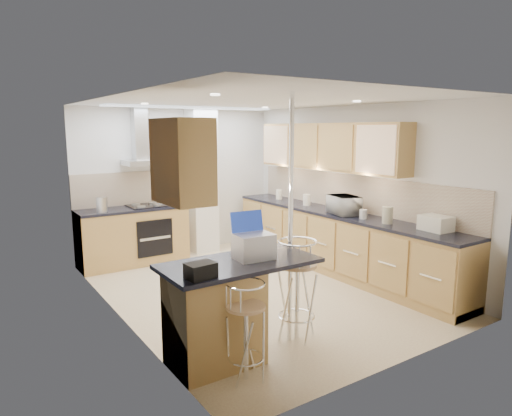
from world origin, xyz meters
TOP-DOWN VIEW (x-y plane):
  - ground at (0.00, 0.00)m, footprint 4.80×4.80m
  - room_shell at (0.32, 0.38)m, footprint 3.64×4.84m
  - right_counter at (1.50, 0.00)m, footprint 0.63×4.40m
  - back_counter at (-0.95, 2.10)m, footprint 1.70×0.63m
  - peninsula at (-1.12, -1.45)m, footprint 1.47×0.72m
  - microwave at (1.44, -0.20)m, footprint 0.45×0.56m
  - laptop at (-0.97, -1.45)m, footprint 0.37×0.29m
  - bag at (-1.64, -1.69)m, footprint 0.25×0.19m
  - bar_stool_near at (-1.30, -1.83)m, footprint 0.41×0.41m
  - bar_stool_end at (-0.43, -1.45)m, footprint 0.59×0.59m
  - jar_a at (1.50, 0.71)m, footprint 0.14×0.14m
  - jar_b at (1.52, 1.50)m, footprint 0.13×0.13m
  - jar_c at (1.45, -0.98)m, footprint 0.17×0.17m
  - jar_d at (1.42, -0.59)m, footprint 0.10×0.10m
  - bread_bin at (1.61, -1.61)m, footprint 0.29×0.36m
  - kettle at (-1.45, 1.96)m, footprint 0.16×0.16m

SIDE VIEW (x-z plane):
  - ground at x=0.00m, z-range 0.00..0.00m
  - bar_stool_near at x=-1.30m, z-range 0.00..0.88m
  - back_counter at x=-0.95m, z-range 0.00..0.92m
  - right_counter at x=1.50m, z-range 0.00..0.92m
  - peninsula at x=-1.12m, z-range 0.01..0.95m
  - bar_stool_end at x=-0.43m, z-range 0.00..1.05m
  - jar_d at x=1.42m, z-range 0.92..1.05m
  - jar_b at x=1.52m, z-range 0.92..1.09m
  - bag at x=-1.64m, z-range 0.94..1.07m
  - jar_a at x=1.50m, z-range 0.92..1.10m
  - bread_bin at x=1.61m, z-range 0.92..1.10m
  - jar_c at x=1.45m, z-range 0.92..1.14m
  - kettle at x=-1.45m, z-range 0.92..1.15m
  - microwave at x=1.44m, z-range 0.92..1.19m
  - laptop at x=-0.97m, z-range 0.94..1.18m
  - room_shell at x=0.32m, z-range 0.29..2.80m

